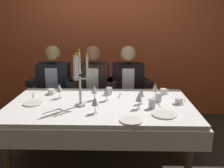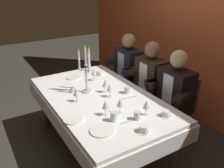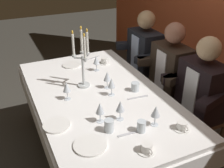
{
  "view_description": "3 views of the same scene",
  "coord_description": "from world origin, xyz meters",
  "px_view_note": "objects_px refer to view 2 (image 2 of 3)",
  "views": [
    {
      "loc": [
        0.19,
        -2.46,
        1.6
      ],
      "look_at": [
        0.12,
        0.1,
        0.92
      ],
      "focal_mm": 40.24,
      "sensor_mm": 36.0,
      "label": 1
    },
    {
      "loc": [
        2.21,
        -1.18,
        2.02
      ],
      "look_at": [
        0.09,
        0.11,
        0.91
      ],
      "focal_mm": 38.97,
      "sensor_mm": 36.0,
      "label": 2
    },
    {
      "loc": [
        1.93,
        -0.76,
        1.95
      ],
      "look_at": [
        0.13,
        0.07,
        0.89
      ],
      "focal_mm": 43.32,
      "sensor_mm": 36.0,
      "label": 3
    }
  ],
  "objects_px": {
    "candelabra": "(86,72)",
    "wine_glass_1": "(120,103)",
    "wine_glass_2": "(110,88)",
    "wine_glass_6": "(94,72)",
    "water_tumbler_2": "(127,90)",
    "dinner_plate_0": "(102,130)",
    "wine_glass_4": "(76,92)",
    "dining_table": "(100,105)",
    "coffee_cup_1": "(144,129)",
    "coffee_cup_0": "(99,73)",
    "seated_diner_1": "(151,77)",
    "seated_diner_2": "(176,90)",
    "seated_diner_0": "(128,66)",
    "wine_glass_3": "(105,83)",
    "water_tumbler_1": "(114,116)",
    "coffee_cup_2": "(166,114)",
    "wine_glass_0": "(146,105)",
    "water_tumbler_0": "(137,115)",
    "dinner_plate_2": "(73,119)",
    "wine_glass_5": "(106,105)",
    "dinner_plate_1": "(73,77)"
  },
  "relations": [
    {
      "from": "candelabra",
      "to": "wine_glass_1",
      "type": "distance_m",
      "value": 0.63
    },
    {
      "from": "wine_glass_2",
      "to": "wine_glass_6",
      "type": "relative_size",
      "value": 1.0
    },
    {
      "from": "wine_glass_2",
      "to": "water_tumbler_2",
      "type": "xyz_separation_m",
      "value": [
        0.02,
        0.22,
        -0.07
      ]
    },
    {
      "from": "dinner_plate_0",
      "to": "wine_glass_4",
      "type": "distance_m",
      "value": 0.65
    },
    {
      "from": "dining_table",
      "to": "dinner_plate_0",
      "type": "relative_size",
      "value": 8.6
    },
    {
      "from": "candelabra",
      "to": "coffee_cup_1",
      "type": "bearing_deg",
      "value": 4.32
    },
    {
      "from": "wine_glass_2",
      "to": "coffee_cup_0",
      "type": "relative_size",
      "value": 1.24
    },
    {
      "from": "coffee_cup_1",
      "to": "water_tumbler_2",
      "type": "bearing_deg",
      "value": 156.63
    },
    {
      "from": "seated_diner_1",
      "to": "seated_diner_2",
      "type": "xyz_separation_m",
      "value": [
        0.47,
        0.0,
        0.0
      ]
    },
    {
      "from": "seated_diner_0",
      "to": "wine_glass_3",
      "type": "bearing_deg",
      "value": -50.82
    },
    {
      "from": "wine_glass_1",
      "to": "seated_diner_2",
      "type": "height_order",
      "value": "seated_diner_2"
    },
    {
      "from": "water_tumbler_1",
      "to": "water_tumbler_2",
      "type": "bearing_deg",
      "value": 134.04
    },
    {
      "from": "water_tumbler_2",
      "to": "seated_diner_1",
      "type": "xyz_separation_m",
      "value": [
        -0.24,
        0.57,
        -0.04
      ]
    },
    {
      "from": "wine_glass_6",
      "to": "coffee_cup_2",
      "type": "bearing_deg",
      "value": 9.3
    },
    {
      "from": "wine_glass_1",
      "to": "coffee_cup_2",
      "type": "bearing_deg",
      "value": 50.79
    },
    {
      "from": "wine_glass_0",
      "to": "wine_glass_2",
      "type": "xyz_separation_m",
      "value": [
        -0.53,
        -0.11,
        0.0
      ]
    },
    {
      "from": "wine_glass_2",
      "to": "wine_glass_6",
      "type": "height_order",
      "value": "same"
    },
    {
      "from": "water_tumbler_1",
      "to": "coffee_cup_0",
      "type": "xyz_separation_m",
      "value": [
        -1.11,
        0.44,
        -0.02
      ]
    },
    {
      "from": "wine_glass_4",
      "to": "seated_diner_1",
      "type": "relative_size",
      "value": 0.13
    },
    {
      "from": "dining_table",
      "to": "candelabra",
      "type": "relative_size",
      "value": 3.4
    },
    {
      "from": "coffee_cup_2",
      "to": "wine_glass_0",
      "type": "bearing_deg",
      "value": -128.88
    },
    {
      "from": "seated_diner_0",
      "to": "coffee_cup_0",
      "type": "bearing_deg",
      "value": -79.3
    },
    {
      "from": "wine_glass_6",
      "to": "water_tumbler_0",
      "type": "distance_m",
      "value": 1.08
    },
    {
      "from": "dinner_plate_0",
      "to": "wine_glass_3",
      "type": "xyz_separation_m",
      "value": [
        -0.68,
        0.42,
        0.11
      ]
    },
    {
      "from": "wine_glass_3",
      "to": "coffee_cup_0",
      "type": "relative_size",
      "value": 1.24
    },
    {
      "from": "wine_glass_4",
      "to": "seated_diner_2",
      "type": "xyz_separation_m",
      "value": [
        0.34,
        1.16,
        -0.12
      ]
    },
    {
      "from": "dining_table",
      "to": "coffee_cup_0",
      "type": "height_order",
      "value": "coffee_cup_0"
    },
    {
      "from": "seated_diner_1",
      "to": "wine_glass_2",
      "type": "bearing_deg",
      "value": -74.48
    },
    {
      "from": "water_tumbler_0",
      "to": "coffee_cup_2",
      "type": "height_order",
      "value": "water_tumbler_0"
    },
    {
      "from": "dinner_plate_2",
      "to": "seated_diner_2",
      "type": "distance_m",
      "value": 1.34
    },
    {
      "from": "dining_table",
      "to": "water_tumbler_0",
      "type": "xyz_separation_m",
      "value": [
        0.62,
        0.07,
        0.16
      ]
    },
    {
      "from": "water_tumbler_1",
      "to": "seated_diner_0",
      "type": "height_order",
      "value": "seated_diner_0"
    },
    {
      "from": "water_tumbler_1",
      "to": "coffee_cup_1",
      "type": "relative_size",
      "value": 0.73
    },
    {
      "from": "coffee_cup_0",
      "to": "wine_glass_6",
      "type": "bearing_deg",
      "value": -48.16
    },
    {
      "from": "water_tumbler_2",
      "to": "wine_glass_5",
      "type": "bearing_deg",
      "value": -56.71
    },
    {
      "from": "dinner_plate_1",
      "to": "seated_diner_1",
      "type": "bearing_deg",
      "value": 59.98
    },
    {
      "from": "wine_glass_6",
      "to": "water_tumbler_0",
      "type": "bearing_deg",
      "value": -4.62
    },
    {
      "from": "seated_diner_1",
      "to": "seated_diner_2",
      "type": "distance_m",
      "value": 0.47
    },
    {
      "from": "wine_glass_1",
      "to": "seated_diner_1",
      "type": "bearing_deg",
      "value": 123.06
    },
    {
      "from": "wine_glass_1",
      "to": "wine_glass_3",
      "type": "xyz_separation_m",
      "value": [
        -0.49,
        0.11,
        0.0
      ]
    },
    {
      "from": "wine_glass_0",
      "to": "water_tumbler_0",
      "type": "distance_m",
      "value": 0.15
    },
    {
      "from": "dinner_plate_2",
      "to": "seated_diner_2",
      "type": "relative_size",
      "value": 0.16
    },
    {
      "from": "wine_glass_3",
      "to": "water_tumbler_0",
      "type": "height_order",
      "value": "wine_glass_3"
    },
    {
      "from": "dinner_plate_0",
      "to": "coffee_cup_1",
      "type": "height_order",
      "value": "coffee_cup_1"
    },
    {
      "from": "water_tumbler_2",
      "to": "seated_diner_2",
      "type": "relative_size",
      "value": 0.06
    },
    {
      "from": "wine_glass_3",
      "to": "wine_glass_0",
      "type": "bearing_deg",
      "value": 7.77
    },
    {
      "from": "water_tumbler_2",
      "to": "coffee_cup_0",
      "type": "relative_size",
      "value": 0.61
    },
    {
      "from": "water_tumbler_1",
      "to": "seated_diner_0",
      "type": "bearing_deg",
      "value": 140.08
    },
    {
      "from": "water_tumbler_2",
      "to": "water_tumbler_1",
      "type": "bearing_deg",
      "value": -45.96
    },
    {
      "from": "coffee_cup_2",
      "to": "water_tumbler_0",
      "type": "bearing_deg",
      "value": -109.6
    }
  ]
}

